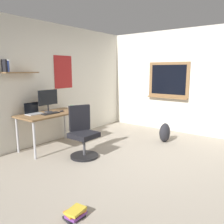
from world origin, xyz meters
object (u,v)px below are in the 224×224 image
Objects in this scene: laptop at (33,111)px; coffee_mug at (72,107)px; desk at (51,116)px; office_chair at (83,135)px; monitor_primary at (48,99)px; book_stack_on_floor at (75,213)px; computer_mouse at (62,111)px; backpack at (165,133)px; keyboard at (51,113)px.

laptop is 0.88m from coffee_mug.
office_chair is (0.04, -0.86, -0.25)m from desk.
laptop is 0.67× the size of monitor_primary.
monitor_primary is 2.76m from book_stack_on_floor.
computer_mouse reaches higher than backpack.
computer_mouse is at bearing 133.44° from backpack.
coffee_mug is (0.52, 0.83, 0.37)m from office_chair.
laptop reaches higher than coffee_mug.
computer_mouse is 0.35m from coffee_mug.
desk is 0.90m from office_chair.
backpack is at bearing 6.83° from book_stack_on_floor.
backpack is at bearing -26.37° from office_chair.
coffee_mug is 2.15m from backpack.
monitor_primary reaches higher than laptop.
laptop is 0.72× the size of backpack.
desk is 2.50m from backpack.
office_chair reaches higher than coffee_mug.
office_chair reaches higher than keyboard.
desk is at bearing 92.34° from office_chair.
keyboard is 1.49× the size of book_stack_on_floor.
laptop is 3.37× the size of coffee_mug.
coffee_mug is (0.56, -0.03, 0.12)m from desk.
office_chair is 0.87m from computer_mouse.
desk reaches higher than book_stack_on_floor.
keyboard is at bearing 138.19° from backpack.
laptop is 2.85m from backpack.
desk is 2.84× the size of monitor_primary.
desk is 2.55m from book_stack_on_floor.
monitor_primary is at bearing 63.10° from keyboard.
laptop is at bearing 137.63° from backpack.
book_stack_on_floor is (-3.10, -0.37, -0.16)m from backpack.
computer_mouse is at bearing -25.46° from laptop.
office_chair is at bearing -82.60° from keyboard.
laptop is 2.98× the size of computer_mouse.
book_stack_on_floor is at bearing -132.68° from coffee_mug.
coffee_mug reaches higher than backpack.
monitor_primary is 5.04× the size of coffee_mug.
monitor_primary is 1.08× the size of backpack.
computer_mouse is (0.28, 0.00, 0.01)m from keyboard.
keyboard is at bearing 57.65° from book_stack_on_floor.
desk is at bearing -28.08° from laptop.
desk is 14.34× the size of coffee_mug.
office_chair is 2.57× the size of keyboard.
laptop is (-0.30, 0.16, 0.13)m from desk.
computer_mouse is at bearing -47.13° from monitor_primary.
coffee_mug is (0.35, 0.05, 0.03)m from computer_mouse.
office_chair reaches higher than backpack.
keyboard is 2.47m from book_stack_on_floor.
computer_mouse is at bearing 52.30° from book_stack_on_floor.
book_stack_on_floor is (-1.34, -2.09, -0.61)m from desk.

